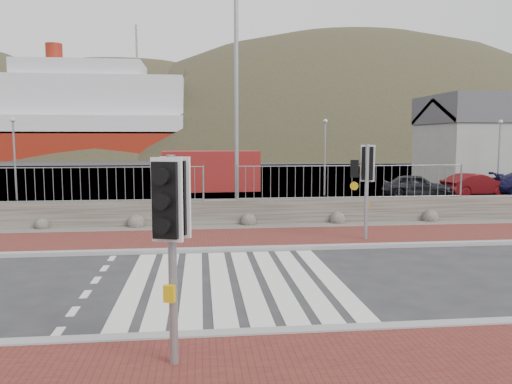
{
  "coord_description": "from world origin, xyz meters",
  "views": [
    {
      "loc": [
        -0.7,
        -10.46,
        3.1
      ],
      "look_at": [
        0.81,
        3.0,
        1.63
      ],
      "focal_mm": 35.0,
      "sensor_mm": 36.0,
      "label": 1
    }
  ],
  "objects": [
    {
      "name": "car_a",
      "position": [
        10.66,
        14.66,
        0.6
      ],
      "size": [
        3.8,
        2.41,
        1.21
      ],
      "primitive_type": "imported",
      "rotation": [
        0.0,
        0.0,
        1.27
      ],
      "color": "black",
      "rests_on": "ground"
    },
    {
      "name": "ferry",
      "position": [
        -24.65,
        67.9,
        5.36
      ],
      "size": [
        50.0,
        16.0,
        20.0
      ],
      "color": "maroon",
      "rests_on": "ground"
    },
    {
      "name": "railing",
      "position": [
        0.0,
        7.15,
        1.82
      ],
      "size": [
        18.07,
        0.07,
        1.22
      ],
      "color": "gray",
      "rests_on": "stone_wall"
    },
    {
      "name": "streetlight",
      "position": [
        0.81,
        8.07,
        5.13
      ],
      "size": [
        1.92,
        0.59,
        9.11
      ],
      "rotation": [
        0.0,
        0.0,
        -0.21
      ],
      "color": "gray",
      "rests_on": "ground"
    },
    {
      "name": "quay",
      "position": [
        0.0,
        27.9,
        0.0
      ],
      "size": [
        120.0,
        40.0,
        0.5
      ],
      "primitive_type": "cube",
      "color": "#4C4C4F",
      "rests_on": "ground"
    },
    {
      "name": "traffic_signal_near",
      "position": [
        -1.08,
        -3.94,
        2.08
      ],
      "size": [
        0.47,
        0.37,
        2.88
      ],
      "rotation": [
        0.0,
        0.0,
        -0.34
      ],
      "color": "gray",
      "rests_on": "ground"
    },
    {
      "name": "zebra_crossing",
      "position": [
        -0.0,
        0.0,
        0.01
      ],
      "size": [
        4.62,
        5.6,
        0.01
      ],
      "color": "silver",
      "rests_on": "ground"
    },
    {
      "name": "sidewalk_far",
      "position": [
        0.0,
        4.5,
        0.04
      ],
      "size": [
        40.0,
        3.0,
        0.08
      ],
      "primitive_type": "cube",
      "color": "brown",
      "rests_on": "ground"
    },
    {
      "name": "shipping_container",
      "position": [
        -0.09,
        19.2,
        1.17
      ],
      "size": [
        5.74,
        2.63,
        2.35
      ],
      "primitive_type": "cube",
      "rotation": [
        0.0,
        0.0,
        0.05
      ],
      "color": "maroon",
      "rests_on": "ground"
    },
    {
      "name": "stone_wall",
      "position": [
        0.0,
        7.3,
        0.45
      ],
      "size": [
        40.0,
        0.6,
        0.9
      ],
      "primitive_type": "cube",
      "color": "#48423B",
      "rests_on": "ground"
    },
    {
      "name": "car_b",
      "position": [
        14.01,
        14.76,
        0.6
      ],
      "size": [
        3.84,
        1.96,
        1.21
      ],
      "primitive_type": "imported",
      "rotation": [
        0.0,
        0.0,
        1.77
      ],
      "color": "#560C0F",
      "rests_on": "ground"
    },
    {
      "name": "kerb_near",
      "position": [
        0.0,
        -3.0,
        0.05
      ],
      "size": [
        40.0,
        0.25,
        0.12
      ],
      "primitive_type": "cube",
      "color": "gray",
      "rests_on": "ground"
    },
    {
      "name": "gravel_strip",
      "position": [
        0.0,
        6.5,
        0.03
      ],
      "size": [
        40.0,
        1.5,
        0.06
      ],
      "primitive_type": "cube",
      "color": "#59544C",
      "rests_on": "ground"
    },
    {
      "name": "ground",
      "position": [
        0.0,
        0.0,
        0.0
      ],
      "size": [
        220.0,
        220.0,
        0.0
      ],
      "primitive_type": "plane",
      "color": "#28282B",
      "rests_on": "ground"
    },
    {
      "name": "kerb_far",
      "position": [
        0.0,
        3.0,
        0.05
      ],
      "size": [
        40.0,
        0.25,
        0.12
      ],
      "primitive_type": "cube",
      "color": "gray",
      "rests_on": "ground"
    },
    {
      "name": "water",
      "position": [
        0.0,
        62.9,
        0.0
      ],
      "size": [
        220.0,
        50.0,
        0.05
      ],
      "primitive_type": "cube",
      "color": "#3F4C54",
      "rests_on": "ground"
    },
    {
      "name": "traffic_signal_far",
      "position": [
        4.18,
        3.85,
        2.12
      ],
      "size": [
        0.71,
        0.48,
        2.93
      ],
      "rotation": [
        0.0,
        0.0,
        2.71
      ],
      "color": "gray",
      "rests_on": "ground"
    },
    {
      "name": "hills_backdrop",
      "position": [
        6.74,
        87.9,
        -23.05
      ],
      "size": [
        254.0,
        90.0,
        100.0
      ],
      "color": "#30321E",
      "rests_on": "ground"
    }
  ]
}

